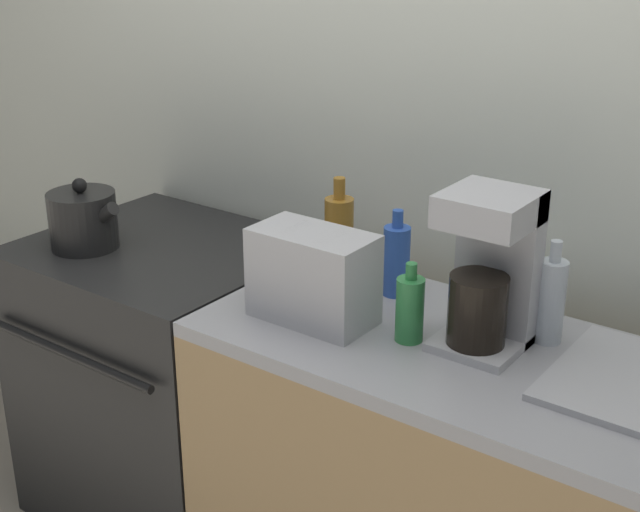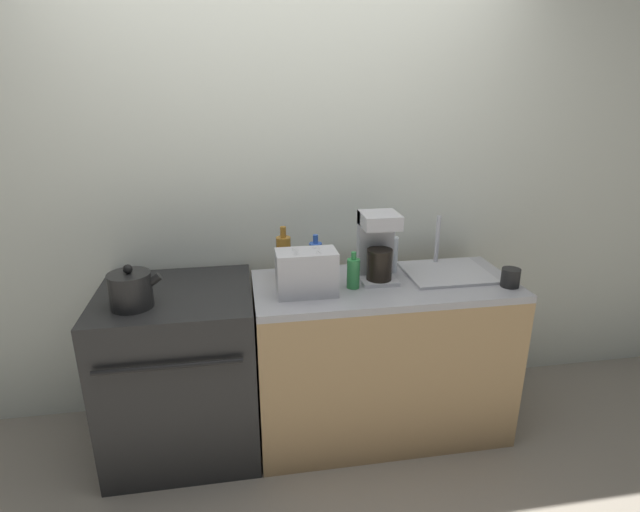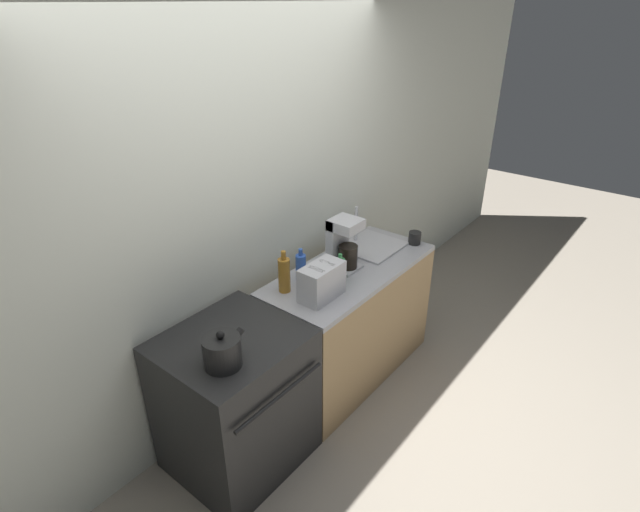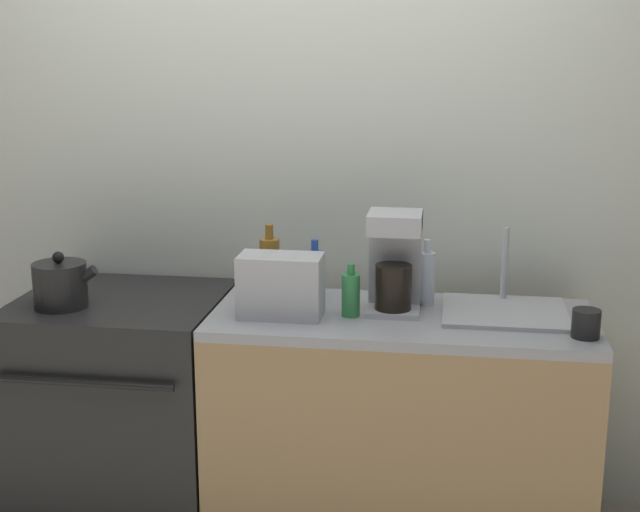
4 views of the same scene
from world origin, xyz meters
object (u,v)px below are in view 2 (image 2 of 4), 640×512
Objects in this scene: toaster at (306,273)px; cup_black at (510,278)px; bottle_clear at (392,254)px; kettle at (131,290)px; bottle_green at (353,273)px; bottle_blue at (316,258)px; stove at (181,369)px; bottle_amber at (284,257)px; coffee_maker at (378,246)px.

toaster is 1.02m from cup_black.
kettle is at bearing -169.83° from bottle_clear.
bottle_blue reaches higher than bottle_green.
bottle_blue is at bearing 15.63° from kettle.
stove is 0.55m from kettle.
toaster is at bearing -10.95° from stove.
bottle_blue is (-0.16, 0.20, 0.02)m from bottle_green.
toaster is 1.04× the size of bottle_amber.
toaster reaches higher than stove.
toaster is at bearing -155.78° from bottle_clear.
bottle_blue reaches higher than cup_black.
coffee_maker is (0.38, 0.13, 0.07)m from toaster.
bottle_green is (0.88, -0.08, 0.51)m from stove.
toaster is (0.80, 0.01, 0.03)m from kettle.
bottle_green is at bearing 2.79° from kettle.
bottle_clear reaches higher than toaster.
cup_black is (1.82, -0.06, -0.04)m from kettle.
bottle_green reaches higher than cup_black.
stove is 2.46× the size of coffee_maker.
bottle_green is at bearing -149.37° from coffee_maker.
bottle_amber reaches higher than toaster.
bottle_clear reaches higher than stove.
coffee_maker reaches higher than kettle.
bottle_green is 0.79m from cup_black.
stove is at bearing 39.52° from kettle.
kettle is 0.80m from toaster.
kettle is at bearing -140.48° from stove.
stove is 3.18× the size of bottle_amber.
toaster is at bearing 175.79° from cup_black.
stove is at bearing -171.10° from bottle_blue.
kettle is at bearing 177.98° from cup_black.
bottle_amber is at bearing 164.70° from cup_black.
coffee_maker is 1.49× the size of bottle_clear.
bottle_amber reaches higher than stove.
coffee_maker reaches higher than bottle_green.
stove is 0.78m from bottle_amber.
bottle_clear reaches higher than kettle.
bottle_clear is (1.13, 0.10, 0.53)m from stove.
cup_black is at bearing -17.52° from coffee_maker.
toaster is 0.80× the size of coffee_maker.
kettle reaches higher than cup_black.
bottle_blue reaches higher than stove.
bottle_blue is 2.39× the size of cup_black.
bottle_green is 0.25m from bottle_blue.
bottle_green is at bearing -29.89° from bottle_amber.
bottle_amber is at bearing 167.78° from coffee_maker.
coffee_maker is 1.92× the size of bottle_green.
bottle_green is 0.38m from bottle_amber.
kettle is 0.84× the size of toaster.
stove is 1.19m from coffee_maker.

